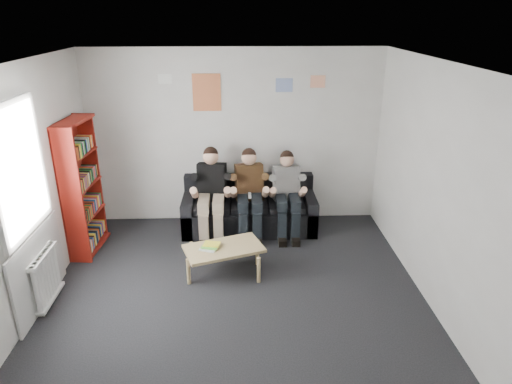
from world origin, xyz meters
TOP-DOWN VIEW (x-y plane):
  - room_shell at (0.00, 0.00)m, footprint 5.00×5.00m
  - sofa at (0.21, 2.12)m, footprint 2.02×0.83m
  - bookshelf at (-2.08, 1.54)m, footprint 0.28×0.84m
  - coffee_table at (-0.14, 0.77)m, footprint 0.97×0.53m
  - game_cases at (-0.32, 0.75)m, footprint 0.24×0.21m
  - person_left at (-0.35, 1.92)m, footprint 0.42×0.91m
  - person_middle at (0.21, 1.92)m, footprint 0.41×0.88m
  - person_right at (0.78, 1.92)m, footprint 0.39×0.83m
  - radiator at (-2.15, 0.20)m, footprint 0.10×0.64m
  - window at (-2.22, 0.20)m, footprint 0.05×1.30m
  - poster_large at (-0.40, 2.49)m, footprint 0.42×0.01m
  - poster_blue at (0.75, 2.49)m, footprint 0.25×0.01m
  - poster_pink at (1.25, 2.49)m, footprint 0.22×0.01m
  - poster_sign at (-1.00, 2.49)m, footprint 0.20×0.01m

SIDE VIEW (x-z plane):
  - sofa at x=0.21m, z-range -0.11..0.67m
  - coffee_table at x=-0.14m, z-range 0.15..0.53m
  - radiator at x=-2.15m, z-range 0.05..0.65m
  - game_cases at x=-0.32m, z-range 0.39..0.43m
  - person_right at x=0.78m, z-range -0.01..1.25m
  - person_middle at x=0.21m, z-range -0.01..1.29m
  - person_left at x=-0.35m, z-range -0.01..1.31m
  - bookshelf at x=-2.08m, z-range 0.00..1.87m
  - window at x=-2.22m, z-range -0.15..2.21m
  - room_shell at x=0.00m, z-range -1.15..3.85m
  - poster_large at x=-0.40m, z-range 1.77..2.32m
  - poster_blue at x=0.75m, z-range 2.05..2.25m
  - poster_pink at x=1.25m, z-range 2.11..2.29m
  - poster_sign at x=-1.00m, z-range 2.18..2.32m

